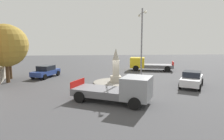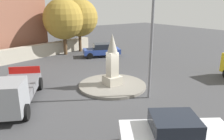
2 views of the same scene
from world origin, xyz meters
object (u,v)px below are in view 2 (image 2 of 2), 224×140
Objects in this scene: truck_grey_near_island at (10,93)px; tree_mid_cluster at (79,18)px; car_white_approaching at (175,135)px; streetlamp at (153,20)px; tree_near_wall at (64,19)px; monument at (112,64)px; car_blue_parked_left at (102,50)px.

tree_mid_cluster reaches higher than truck_grey_near_island.
streetlamp is at bearing -122.72° from car_white_approaching.
truck_grey_near_island is 0.99× the size of tree_near_wall.
monument reaches higher than car_blue_parked_left.
tree_mid_cluster reaches higher than tree_near_wall.
streetlamp is 1.83× the size of car_blue_parked_left.
truck_grey_near_island is (7.37, -3.19, -3.79)m from streetlamp.
car_white_approaching is (6.36, 15.57, 0.03)m from car_blue_parked_left.
monument is 0.82× the size of car_blue_parked_left.
streetlamp is 1.26× the size of tree_near_wall.
truck_grey_near_island reaches higher than car_white_approaching.
car_blue_parked_left is 16.82m from car_white_approaching.
car_white_approaching is at bearing 73.79° from tree_mid_cluster.
streetlamp is at bearing 156.62° from truck_grey_near_island.
monument is 4.27m from streetlamp.
tree_near_wall is at bearing -125.39° from truck_grey_near_island.
car_blue_parked_left is 5.47m from tree_near_wall.
tree_mid_cluster is at bearing -106.21° from car_white_approaching.
tree_near_wall is at bearing -49.21° from car_blue_parked_left.
car_white_approaching is 20.57m from tree_mid_cluster.
tree_near_wall is 2.27m from tree_mid_cluster.
tree_near_wall is at bearing -96.96° from monument.
car_white_approaching is 19.49m from tree_near_wall.
tree_mid_cluster reaches higher than car_white_approaching.
monument is 12.94m from tree_mid_cluster.
monument is 9.36m from car_blue_parked_left.
streetlamp is (-0.78, 2.87, 3.06)m from monument.
car_blue_parked_left is 13.48m from truck_grey_near_island.
monument is 0.78× the size of car_white_approaching.
monument is 6.64m from truck_grey_near_island.
car_white_approaching is 0.74× the size of truck_grey_near_island.
tree_mid_cluster is at bearing -130.63° from truck_grey_near_island.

